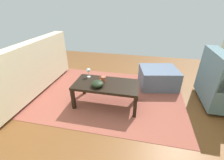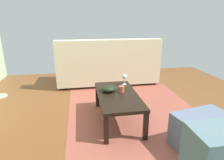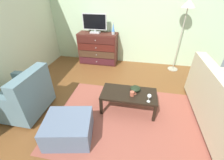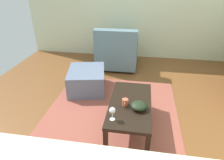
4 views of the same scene
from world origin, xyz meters
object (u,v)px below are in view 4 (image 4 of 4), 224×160
Objects in this scene: coffee_table at (130,106)px; bowl_decorative at (139,106)px; wine_glass at (112,111)px; armchair at (117,52)px; ottoman at (87,80)px; mug at (125,102)px.

coffee_table is 5.33× the size of bowl_decorative.
wine_glass is at bearing -49.14° from bowl_decorative.
bowl_decorative is at bearing 43.96° from coffee_table.
coffee_table is at bearing 12.71° from armchair.
ottoman is at bearing -136.45° from bowl_decorative.
armchair reaches higher than mug.
wine_glass is 1.40m from ottoman.
mug is at bearing -44.12° from coffee_table.
mug is (-0.29, 0.11, -0.07)m from wine_glass.
mug is 1.21m from ottoman.
armchair reaches higher than coffee_table.
coffee_table is 0.18m from bowl_decorative.
mug reaches higher than ottoman.
wine_glass reaches higher than mug.
wine_glass is 1.38× the size of mug.
armchair reaches higher than wine_glass.
mug is at bearing 158.94° from wine_glass.
coffee_table is 0.13m from mug.
armchair reaches higher than bowl_decorative.
ottoman is (-0.92, -0.75, -0.24)m from mug.
bowl_decorative is at bearing 14.92° from armchair.
wine_glass is at bearing 27.90° from ottoman.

